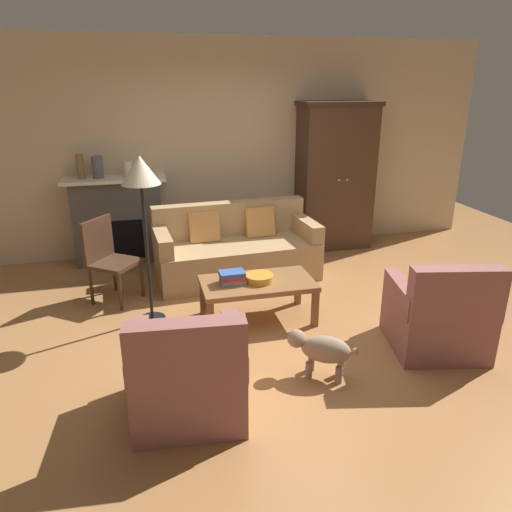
# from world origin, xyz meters

# --- Properties ---
(ground_plane) EXTENTS (9.60, 9.60, 0.00)m
(ground_plane) POSITION_xyz_m (0.00, 0.00, 0.00)
(ground_plane) COLOR #B27A47
(back_wall) EXTENTS (7.20, 0.10, 2.80)m
(back_wall) POSITION_xyz_m (0.00, 2.55, 1.40)
(back_wall) COLOR beige
(back_wall) RESTS_ON ground
(fireplace) EXTENTS (1.26, 0.48, 1.12)m
(fireplace) POSITION_xyz_m (-1.55, 2.30, 0.57)
(fireplace) COLOR #4C4947
(fireplace) RESTS_ON ground
(armoire) EXTENTS (1.06, 0.57, 2.01)m
(armoire) POSITION_xyz_m (1.40, 2.22, 1.01)
(armoire) COLOR #472D1E
(armoire) RESTS_ON ground
(couch) EXTENTS (1.97, 0.97, 0.86)m
(couch) POSITION_xyz_m (-0.18, 1.43, 0.32)
(couch) COLOR tan
(couch) RESTS_ON ground
(coffee_table) EXTENTS (1.10, 0.60, 0.42)m
(coffee_table) POSITION_xyz_m (-0.21, 0.23, 0.37)
(coffee_table) COLOR olive
(coffee_table) RESTS_ON ground
(fruit_bowl) EXTENTS (0.28, 0.28, 0.07)m
(fruit_bowl) POSITION_xyz_m (-0.19, 0.22, 0.46)
(fruit_bowl) COLOR orange
(fruit_bowl) RESTS_ON coffee_table
(book_stack) EXTENTS (0.25, 0.18, 0.13)m
(book_stack) POSITION_xyz_m (-0.46, 0.23, 0.48)
(book_stack) COLOR gray
(book_stack) RESTS_ON coffee_table
(mantel_vase_bronze) EXTENTS (0.10, 0.10, 0.30)m
(mantel_vase_bronze) POSITION_xyz_m (-1.93, 2.28, 1.27)
(mantel_vase_bronze) COLOR olive
(mantel_vase_bronze) RESTS_ON fireplace
(mantel_vase_slate) EXTENTS (0.13, 0.13, 0.27)m
(mantel_vase_slate) POSITION_xyz_m (-1.73, 2.28, 1.25)
(mantel_vase_slate) COLOR #565B66
(mantel_vase_slate) RESTS_ON fireplace
(mantel_vase_cream) EXTENTS (0.11, 0.11, 0.19)m
(mantel_vase_cream) POSITION_xyz_m (-1.37, 2.28, 1.22)
(mantel_vase_cream) COLOR beige
(mantel_vase_cream) RESTS_ON fireplace
(armchair_near_left) EXTENTS (0.84, 0.83, 0.88)m
(armchair_near_left) POSITION_xyz_m (-1.03, -1.06, 0.32)
(armchair_near_left) COLOR #935B56
(armchair_near_left) RESTS_ON ground
(armchair_near_right) EXTENTS (0.91, 0.91, 0.88)m
(armchair_near_right) POSITION_xyz_m (1.20, -0.69, 0.32)
(armchair_near_right) COLOR #935B56
(armchair_near_right) RESTS_ON ground
(side_chair_wooden) EXTENTS (0.62, 0.62, 0.90)m
(side_chair_wooden) POSITION_xyz_m (-1.64, 1.10, 0.51)
(side_chair_wooden) COLOR #472D1E
(side_chair_wooden) RESTS_ON ground
(floor_lamp) EXTENTS (0.36, 0.36, 1.64)m
(floor_lamp) POSITION_xyz_m (-1.23, 0.48, 1.41)
(floor_lamp) COLOR black
(floor_lamp) RESTS_ON ground
(dog) EXTENTS (0.51, 0.38, 0.39)m
(dog) POSITION_xyz_m (0.05, -0.84, 0.25)
(dog) COLOR gray
(dog) RESTS_ON ground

